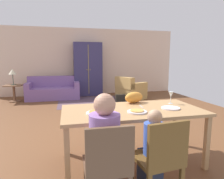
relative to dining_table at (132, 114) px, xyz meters
The scene contains 23 objects.
ground_plane 2.45m from the dining_table, 90.24° to the left, with size 7.50×6.74×0.02m, color brown.
back_wall 5.80m from the dining_table, 90.10° to the left, with size 7.50×0.10×2.70m, color beige.
dining_table is the anchor object (origin of this frame).
plate_near_man 0.53m from the dining_table, 166.87° to the right, with size 0.25×0.25×0.02m, color white.
pizza_near_man 0.54m from the dining_table, 166.87° to the right, with size 0.17×0.17×0.01m, color orange.
plate_near_child 0.20m from the dining_table, 90.00° to the right, with size 0.25×0.25×0.02m, color silver.
pizza_near_child 0.20m from the dining_table, 90.00° to the right, with size 0.17×0.17×0.01m, color gold.
plate_near_woman 0.53m from the dining_table, 11.00° to the right, with size 0.25×0.25×0.02m, color silver.
wine_glass 0.73m from the dining_table, 14.97° to the left, with size 0.07×0.07×0.19m.
fork 0.29m from the dining_table, 169.89° to the right, with size 0.02×0.15×0.01m, color silver.
knife 0.21m from the dining_table, 30.72° to the left, with size 0.01×0.17×0.01m, color silver.
dining_chair_man 0.99m from the dining_table, 121.98° to the right, with size 0.43×0.43×0.87m.
person_man 0.85m from the dining_table, 128.33° to the right, with size 0.30×0.40×1.11m.
dining_chair_child 0.85m from the dining_table, 89.35° to the right, with size 0.47×0.47×0.87m.
person_child 0.70m from the dining_table, 90.31° to the right, with size 0.22×0.30×0.92m.
cat 0.42m from the dining_table, 67.67° to the left, with size 0.32×0.16×0.17m, color orange.
area_rug 4.16m from the dining_table, 88.33° to the left, with size 2.60×1.80×0.01m, color #56414F.
couch 5.16m from the dining_table, 105.37° to the left, with size 1.86×0.86×0.82m.
armchair 4.51m from the dining_table, 71.97° to the left, with size 1.14×1.13×0.82m.
armoire 5.38m from the dining_table, 90.38° to the left, with size 1.10×0.59×2.10m.
side_table 5.40m from the dining_table, 119.36° to the left, with size 0.56×0.56×0.58m.
table_lamp 5.40m from the dining_table, 119.36° to the left, with size 0.26×0.26×0.54m.
handbag 3.94m from the dining_table, 76.80° to the left, with size 0.32×0.16×0.26m, color black.
Camera 1 is at (-0.84, -4.00, 1.41)m, focal length 31.04 mm.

